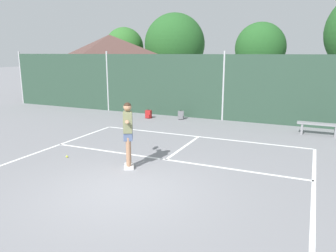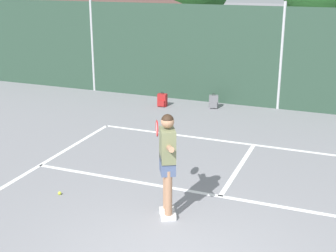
# 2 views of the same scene
# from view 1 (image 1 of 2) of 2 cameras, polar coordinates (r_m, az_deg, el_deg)

# --- Properties ---
(ground_plane) EXTENTS (120.00, 120.00, 0.00)m
(ground_plane) POSITION_cam_1_polar(r_m,az_deg,el_deg) (7.85, -8.02, -11.13)
(ground_plane) COLOR gray
(court_markings) EXTENTS (8.30, 11.10, 0.01)m
(court_markings) POSITION_cam_1_polar(r_m,az_deg,el_deg) (8.35, -5.64, -9.52)
(court_markings) COLOR white
(court_markings) RESTS_ON ground
(chainlink_fence) EXTENTS (26.09, 0.09, 3.24)m
(chainlink_fence) POSITION_cam_1_polar(r_m,az_deg,el_deg) (15.62, 9.68, 6.63)
(chainlink_fence) COLOR #284233
(chainlink_fence) RESTS_ON ground
(clubhouse_building) EXTENTS (6.11, 4.90, 4.34)m
(clubhouse_building) POSITION_cam_1_polar(r_m,az_deg,el_deg) (22.81, -10.06, 10.24)
(clubhouse_building) COLOR beige
(clubhouse_building) RESTS_ON ground
(treeline_backdrop) EXTENTS (26.37, 4.61, 6.96)m
(treeline_backdrop) POSITION_cam_1_polar(r_m,az_deg,el_deg) (23.85, 18.98, 13.76)
(treeline_backdrop) COLOR brown
(treeline_backdrop) RESTS_ON ground
(tennis_player) EXTENTS (0.83, 1.24, 1.85)m
(tennis_player) POSITION_cam_1_polar(r_m,az_deg,el_deg) (8.95, -7.03, -0.58)
(tennis_player) COLOR silver
(tennis_player) RESTS_ON ground
(tennis_ball) EXTENTS (0.07, 0.07, 0.07)m
(tennis_ball) POSITION_cam_1_polar(r_m,az_deg,el_deg) (10.53, -17.30, -5.13)
(tennis_ball) COLOR #CCE033
(tennis_ball) RESTS_ON ground
(backpack_red) EXTENTS (0.28, 0.24, 0.46)m
(backpack_red) POSITION_cam_1_polar(r_m,az_deg,el_deg) (16.04, -3.46, 2.05)
(backpack_red) COLOR maroon
(backpack_red) RESTS_ON ground
(backpack_grey) EXTENTS (0.32, 0.30, 0.46)m
(backpack_grey) POSITION_cam_1_polar(r_m,az_deg,el_deg) (15.77, 2.27, 1.87)
(backpack_grey) COLOR slate
(backpack_grey) RESTS_ON ground
(courtside_bench) EXTENTS (1.60, 0.36, 0.48)m
(courtside_bench) POSITION_cam_1_polar(r_m,az_deg,el_deg) (13.97, 24.92, -0.03)
(courtside_bench) COLOR gray
(courtside_bench) RESTS_ON ground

